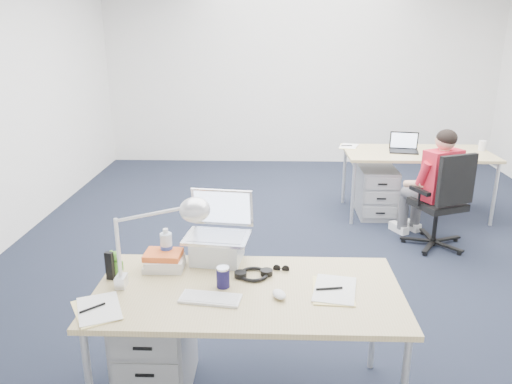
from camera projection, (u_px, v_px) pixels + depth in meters
floor at (317, 253)px, 4.74m from camera, size 7.00×7.00×0.00m
room at (325, 68)px, 4.21m from camera, size 6.02×7.02×2.80m
desk_near at (248, 297)px, 2.62m from camera, size 1.60×0.80×0.73m
desk_far at (418, 156)px, 5.56m from camera, size 1.60×0.80×0.73m
office_chair at (438, 220)px, 4.80m from camera, size 0.79×0.79×0.96m
seated_person at (430, 186)px, 4.86m from camera, size 0.55×0.69×1.14m
drawer_pedestal_near at (156, 347)px, 2.88m from camera, size 0.40×0.50×0.55m
drawer_pedestal_far at (377, 192)px, 5.64m from camera, size 0.40×0.50×0.55m
silver_laptop at (217, 229)px, 2.88m from camera, size 0.40×0.33×0.39m
wireless_keyboard at (210, 298)px, 2.50m from camera, size 0.32×0.17×0.02m
computer_mouse at (279, 294)px, 2.52m from camera, size 0.10×0.12×0.04m
headphones at (254, 273)px, 2.73m from camera, size 0.24×0.21×0.03m
can_koozie at (223, 277)px, 2.61m from camera, size 0.09×0.09×0.11m
water_bottle at (166, 247)px, 2.84m from camera, size 0.09×0.09×0.22m
bear_figurine at (116, 263)px, 2.72m from camera, size 0.09×0.07×0.15m
book_stack at (164, 260)px, 2.81m from camera, size 0.25×0.20×0.10m
cordless_phone at (110, 266)px, 2.68m from camera, size 0.05×0.04×0.16m
papers_left at (96, 310)px, 2.40m from camera, size 0.30×0.33×0.01m
papers_right at (333, 290)px, 2.58m from camera, size 0.25×0.33×0.01m
sunglasses at (281, 269)px, 2.80m from camera, size 0.10×0.06×0.02m
desk_lamp at (148, 242)px, 2.55m from camera, size 0.47×0.22×0.52m
dark_laptop at (404, 142)px, 5.50m from camera, size 0.36×0.35×0.22m
far_cup at (482, 146)px, 5.59m from camera, size 0.10×0.10×0.11m
far_papers at (348, 146)px, 5.78m from camera, size 0.26×0.31×0.01m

